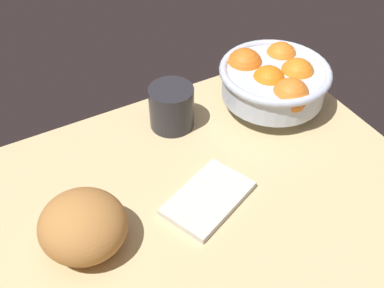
{
  "coord_description": "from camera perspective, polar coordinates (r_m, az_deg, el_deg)",
  "views": [
    {
      "loc": [
        -27.38,
        -45.41,
        62.3
      ],
      "look_at": [
        1.9,
        7.5,
        5.0
      ],
      "focal_mm": 43.27,
      "sensor_mm": 36.0,
      "label": 1
    }
  ],
  "objects": [
    {
      "name": "ground_plane",
      "position": [
        0.83,
        1.37,
        -6.83
      ],
      "size": [
        78.0,
        58.84,
        3.0
      ],
      "primitive_type": "cube",
      "color": "#D1BA84"
    },
    {
      "name": "mug",
      "position": [
        0.93,
        -2.5,
        4.71
      ],
      "size": [
        10.0,
        12.04,
        8.86
      ],
      "color": "#29282E",
      "rests_on": "ground"
    },
    {
      "name": "napkin_folded",
      "position": [
        0.8,
        2.07,
        -6.67
      ],
      "size": [
        18.1,
        14.94,
        1.25
      ],
      "primitive_type": "cube",
      "rotation": [
        0.0,
        0.0,
        0.4
      ],
      "color": "silver",
      "rests_on": "ground"
    },
    {
      "name": "bread_loaf",
      "position": [
        0.74,
        -13.38,
        -9.55
      ],
      "size": [
        19.1,
        19.17,
        9.33
      ],
      "primitive_type": "ellipsoid",
      "rotation": [
        0.0,
        0.0,
        5.37
      ],
      "color": "#B87B3D",
      "rests_on": "ground"
    },
    {
      "name": "fruit_bowl",
      "position": [
        0.97,
        10.08,
        7.87
      ],
      "size": [
        22.83,
        22.83,
        11.43
      ],
      "color": "silver",
      "rests_on": "ground"
    }
  ]
}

